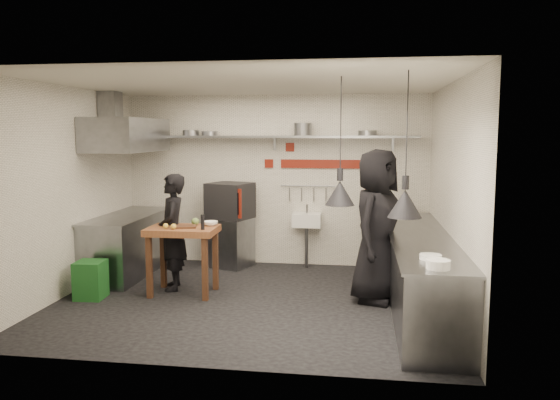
# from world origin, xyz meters

# --- Properties ---
(floor) EXTENTS (5.00, 5.00, 0.00)m
(floor) POSITION_xyz_m (0.00, 0.00, 0.00)
(floor) COLOR black
(floor) RESTS_ON ground
(ceiling) EXTENTS (5.00, 5.00, 0.00)m
(ceiling) POSITION_xyz_m (0.00, 0.00, 2.80)
(ceiling) COLOR silver
(ceiling) RESTS_ON floor
(wall_back) EXTENTS (5.00, 0.04, 2.80)m
(wall_back) POSITION_xyz_m (0.00, 2.10, 1.40)
(wall_back) COLOR silver
(wall_back) RESTS_ON floor
(wall_front) EXTENTS (5.00, 0.04, 2.80)m
(wall_front) POSITION_xyz_m (0.00, -2.10, 1.40)
(wall_front) COLOR silver
(wall_front) RESTS_ON floor
(wall_left) EXTENTS (0.04, 4.20, 2.80)m
(wall_left) POSITION_xyz_m (-2.50, 0.00, 1.40)
(wall_left) COLOR silver
(wall_left) RESTS_ON floor
(wall_right) EXTENTS (0.04, 4.20, 2.80)m
(wall_right) POSITION_xyz_m (2.50, 0.00, 1.40)
(wall_right) COLOR silver
(wall_right) RESTS_ON floor
(red_band_horiz) EXTENTS (1.70, 0.02, 0.14)m
(red_band_horiz) POSITION_xyz_m (0.95, 2.08, 1.68)
(red_band_horiz) COLOR maroon
(red_band_horiz) RESTS_ON wall_back
(red_band_vert) EXTENTS (0.14, 0.02, 1.10)m
(red_band_vert) POSITION_xyz_m (1.55, 2.08, 1.20)
(red_band_vert) COLOR maroon
(red_band_vert) RESTS_ON wall_back
(red_tile_a) EXTENTS (0.14, 0.02, 0.14)m
(red_tile_a) POSITION_xyz_m (0.25, 2.08, 1.95)
(red_tile_a) COLOR maroon
(red_tile_a) RESTS_ON wall_back
(red_tile_b) EXTENTS (0.14, 0.02, 0.14)m
(red_tile_b) POSITION_xyz_m (-0.10, 2.08, 1.68)
(red_tile_b) COLOR maroon
(red_tile_b) RESTS_ON wall_back
(back_shelf) EXTENTS (4.60, 0.34, 0.04)m
(back_shelf) POSITION_xyz_m (0.00, 1.92, 2.12)
(back_shelf) COLOR slate
(back_shelf) RESTS_ON wall_back
(shelf_bracket_left) EXTENTS (0.04, 0.06, 0.24)m
(shelf_bracket_left) POSITION_xyz_m (-1.90, 2.07, 2.02)
(shelf_bracket_left) COLOR slate
(shelf_bracket_left) RESTS_ON wall_back
(shelf_bracket_mid) EXTENTS (0.04, 0.06, 0.24)m
(shelf_bracket_mid) POSITION_xyz_m (0.00, 2.07, 2.02)
(shelf_bracket_mid) COLOR slate
(shelf_bracket_mid) RESTS_ON wall_back
(shelf_bracket_right) EXTENTS (0.04, 0.06, 0.24)m
(shelf_bracket_right) POSITION_xyz_m (1.90, 2.07, 2.02)
(shelf_bracket_right) COLOR slate
(shelf_bracket_right) RESTS_ON wall_back
(pan_far_left) EXTENTS (0.35, 0.35, 0.09)m
(pan_far_left) POSITION_xyz_m (-1.37, 1.92, 2.19)
(pan_far_left) COLOR slate
(pan_far_left) RESTS_ON back_shelf
(pan_mid_left) EXTENTS (0.32, 0.32, 0.07)m
(pan_mid_left) POSITION_xyz_m (-1.05, 1.92, 2.18)
(pan_mid_left) COLOR slate
(pan_mid_left) RESTS_ON back_shelf
(stock_pot) EXTENTS (0.33, 0.33, 0.20)m
(stock_pot) POSITION_xyz_m (0.48, 1.92, 2.24)
(stock_pot) COLOR slate
(stock_pot) RESTS_ON back_shelf
(pan_right) EXTENTS (0.36, 0.36, 0.08)m
(pan_right) POSITION_xyz_m (1.49, 1.92, 2.18)
(pan_right) COLOR slate
(pan_right) RESTS_ON back_shelf
(oven_stand) EXTENTS (0.78, 0.74, 0.80)m
(oven_stand) POSITION_xyz_m (-0.70, 1.78, 0.40)
(oven_stand) COLOR slate
(oven_stand) RESTS_ON floor
(combi_oven) EXTENTS (0.79, 0.77, 0.58)m
(combi_oven) POSITION_xyz_m (-0.69, 1.75, 1.09)
(combi_oven) COLOR black
(combi_oven) RESTS_ON oven_stand
(oven_door) EXTENTS (0.51, 0.21, 0.46)m
(oven_door) POSITION_xyz_m (-0.67, 1.49, 1.09)
(oven_door) COLOR maroon
(oven_door) RESTS_ON combi_oven
(oven_glass) EXTENTS (0.35, 0.14, 0.34)m
(oven_glass) POSITION_xyz_m (-0.64, 1.45, 1.09)
(oven_glass) COLOR black
(oven_glass) RESTS_ON oven_door
(hand_sink) EXTENTS (0.46, 0.34, 0.22)m
(hand_sink) POSITION_xyz_m (0.55, 1.92, 0.78)
(hand_sink) COLOR white
(hand_sink) RESTS_ON wall_back
(sink_tap) EXTENTS (0.03, 0.03, 0.14)m
(sink_tap) POSITION_xyz_m (0.55, 1.92, 0.96)
(sink_tap) COLOR slate
(sink_tap) RESTS_ON hand_sink
(sink_drain) EXTENTS (0.06, 0.06, 0.66)m
(sink_drain) POSITION_xyz_m (0.55, 1.88, 0.34)
(sink_drain) COLOR slate
(sink_drain) RESTS_ON floor
(utensil_rail) EXTENTS (0.90, 0.02, 0.02)m
(utensil_rail) POSITION_xyz_m (0.55, 2.06, 1.32)
(utensil_rail) COLOR slate
(utensil_rail) RESTS_ON wall_back
(counter_right) EXTENTS (0.70, 3.80, 0.90)m
(counter_right) POSITION_xyz_m (2.15, 0.00, 0.45)
(counter_right) COLOR slate
(counter_right) RESTS_ON floor
(counter_right_top) EXTENTS (0.76, 3.90, 0.03)m
(counter_right_top) POSITION_xyz_m (2.15, 0.00, 0.92)
(counter_right_top) COLOR slate
(counter_right_top) RESTS_ON counter_right
(plate_stack) EXTENTS (0.23, 0.23, 0.09)m
(plate_stack) POSITION_xyz_m (2.12, -1.72, 0.97)
(plate_stack) COLOR white
(plate_stack) RESTS_ON counter_right_top
(small_bowl_right) EXTENTS (0.29, 0.29, 0.05)m
(small_bowl_right) POSITION_xyz_m (2.10, -1.33, 0.96)
(small_bowl_right) COLOR white
(small_bowl_right) RESTS_ON counter_right_top
(counter_left) EXTENTS (0.70, 1.90, 0.90)m
(counter_left) POSITION_xyz_m (-2.15, 1.05, 0.45)
(counter_left) COLOR slate
(counter_left) RESTS_ON floor
(counter_left_top) EXTENTS (0.76, 2.00, 0.03)m
(counter_left_top) POSITION_xyz_m (-2.15, 1.05, 0.92)
(counter_left_top) COLOR slate
(counter_left_top) RESTS_ON counter_left
(extractor_hood) EXTENTS (0.78, 1.60, 0.50)m
(extractor_hood) POSITION_xyz_m (-2.10, 1.05, 2.15)
(extractor_hood) COLOR slate
(extractor_hood) RESTS_ON ceiling
(hood_duct) EXTENTS (0.28, 0.28, 0.50)m
(hood_duct) POSITION_xyz_m (-2.35, 1.05, 2.55)
(hood_duct) COLOR slate
(hood_duct) RESTS_ON ceiling
(green_bin) EXTENTS (0.38, 0.38, 0.50)m
(green_bin) POSITION_xyz_m (-2.11, -0.21, 0.25)
(green_bin) COLOR #18531D
(green_bin) RESTS_ON floor
(prep_table) EXTENTS (0.93, 0.65, 0.92)m
(prep_table) POSITION_xyz_m (-0.97, 0.17, 0.46)
(prep_table) COLOR brown
(prep_table) RESTS_ON floor
(cutting_board) EXTENTS (0.35, 0.28, 0.02)m
(cutting_board) POSITION_xyz_m (-0.92, 0.15, 0.93)
(cutting_board) COLOR #482919
(cutting_board) RESTS_ON prep_table
(pepper_mill) EXTENTS (0.06, 0.06, 0.20)m
(pepper_mill) POSITION_xyz_m (-0.64, 0.02, 1.02)
(pepper_mill) COLOR black
(pepper_mill) RESTS_ON prep_table
(lemon_a) EXTENTS (0.09, 0.09, 0.07)m
(lemon_a) POSITION_xyz_m (-1.14, 0.02, 0.96)
(lemon_a) COLOR gold
(lemon_a) RESTS_ON prep_table
(lemon_b) EXTENTS (0.09, 0.09, 0.07)m
(lemon_b) POSITION_xyz_m (-1.03, -0.01, 0.96)
(lemon_b) COLOR gold
(lemon_b) RESTS_ON prep_table
(veg_ball) EXTENTS (0.12, 0.12, 0.10)m
(veg_ball) POSITION_xyz_m (-0.84, 0.35, 0.97)
(veg_ball) COLOR olive
(veg_ball) RESTS_ON prep_table
(steel_tray) EXTENTS (0.19, 0.13, 0.03)m
(steel_tray) POSITION_xyz_m (-1.20, 0.33, 0.94)
(steel_tray) COLOR slate
(steel_tray) RESTS_ON prep_table
(bowl) EXTENTS (0.22, 0.22, 0.06)m
(bowl) POSITION_xyz_m (-0.62, 0.35, 0.95)
(bowl) COLOR white
(bowl) RESTS_ON prep_table
(heat_lamp_near) EXTENTS (0.41, 0.41, 1.43)m
(heat_lamp_near) POSITION_xyz_m (1.17, -0.66, 2.08)
(heat_lamp_near) COLOR black
(heat_lamp_near) RESTS_ON ceiling
(heat_lamp_far) EXTENTS (0.42, 0.42, 1.48)m
(heat_lamp_far) POSITION_xyz_m (1.85, -1.17, 2.06)
(heat_lamp_far) COLOR black
(heat_lamp_far) RESTS_ON ceiling
(chef_left) EXTENTS (0.54, 0.68, 1.62)m
(chef_left) POSITION_xyz_m (-1.18, 0.38, 0.81)
(chef_left) COLOR black
(chef_left) RESTS_ON floor
(chef_right) EXTENTS (0.96, 1.14, 1.98)m
(chef_right) POSITION_xyz_m (1.61, 0.24, 0.99)
(chef_right) COLOR black
(chef_right) RESTS_ON floor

